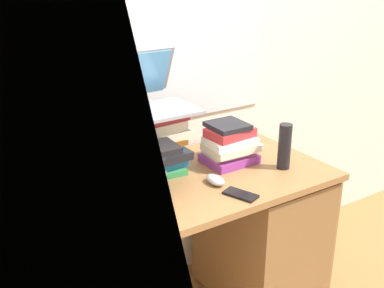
{
  "coord_description": "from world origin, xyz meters",
  "views": [
    {
      "loc": [
        -0.91,
        -1.56,
        1.62
      ],
      "look_at": [
        0.07,
        -0.04,
        0.91
      ],
      "focal_mm": 44.88,
      "sensor_mm": 36.0,
      "label": 1
    }
  ],
  "objects_px": {
    "book_stack_side": "(230,145)",
    "computer_mouse": "(215,180)",
    "cell_phone": "(241,194)",
    "book_stack_keyboard_riser": "(127,179)",
    "mug": "(44,190)",
    "laptop": "(150,95)",
    "book_stack_tall": "(160,144)",
    "water_bottle": "(285,146)",
    "desk": "(241,231)",
    "keyboard": "(125,155)"
  },
  "relations": [
    {
      "from": "book_stack_side",
      "to": "computer_mouse",
      "type": "xyz_separation_m",
      "value": [
        -0.18,
        -0.15,
        -0.07
      ]
    },
    {
      "from": "cell_phone",
      "to": "book_stack_keyboard_riser",
      "type": "bearing_deg",
      "value": 131.32
    },
    {
      "from": "book_stack_side",
      "to": "cell_phone",
      "type": "bearing_deg",
      "value": -118.9
    },
    {
      "from": "mug",
      "to": "laptop",
      "type": "bearing_deg",
      "value": 6.36
    },
    {
      "from": "book_stack_tall",
      "to": "water_bottle",
      "type": "bearing_deg",
      "value": -27.4
    },
    {
      "from": "desk",
      "to": "water_bottle",
      "type": "distance_m",
      "value": 0.47
    },
    {
      "from": "book_stack_keyboard_riser",
      "to": "book_stack_side",
      "type": "distance_m",
      "value": 0.55
    },
    {
      "from": "book_stack_side",
      "to": "mug",
      "type": "xyz_separation_m",
      "value": [
        -0.82,
        0.09,
        -0.04
      ]
    },
    {
      "from": "laptop",
      "to": "water_bottle",
      "type": "xyz_separation_m",
      "value": [
        0.49,
        -0.33,
        -0.23
      ]
    },
    {
      "from": "book_stack_keyboard_riser",
      "to": "laptop",
      "type": "relative_size",
      "value": 0.74
    },
    {
      "from": "water_bottle",
      "to": "cell_phone",
      "type": "bearing_deg",
      "value": -161.62
    },
    {
      "from": "laptop",
      "to": "cell_phone",
      "type": "relative_size",
      "value": 2.57
    },
    {
      "from": "computer_mouse",
      "to": "mug",
      "type": "bearing_deg",
      "value": 159.66
    },
    {
      "from": "water_bottle",
      "to": "mug",
      "type": "bearing_deg",
      "value": 164.75
    },
    {
      "from": "desk",
      "to": "water_bottle",
      "type": "relative_size",
      "value": 6.79
    },
    {
      "from": "mug",
      "to": "desk",
      "type": "bearing_deg",
      "value": -11.42
    },
    {
      "from": "laptop",
      "to": "water_bottle",
      "type": "bearing_deg",
      "value": -33.59
    },
    {
      "from": "water_bottle",
      "to": "desk",
      "type": "bearing_deg",
      "value": 145.61
    },
    {
      "from": "computer_mouse",
      "to": "mug",
      "type": "distance_m",
      "value": 0.69
    },
    {
      "from": "computer_mouse",
      "to": "cell_phone",
      "type": "distance_m",
      "value": 0.14
    },
    {
      "from": "book_stack_keyboard_riser",
      "to": "book_stack_side",
      "type": "relative_size",
      "value": 1.06
    },
    {
      "from": "book_stack_tall",
      "to": "book_stack_keyboard_riser",
      "type": "distance_m",
      "value": 0.28
    },
    {
      "from": "book_stack_tall",
      "to": "book_stack_keyboard_riser",
      "type": "bearing_deg",
      "value": -146.71
    },
    {
      "from": "desk",
      "to": "book_stack_tall",
      "type": "distance_m",
      "value": 0.6
    },
    {
      "from": "desk",
      "to": "laptop",
      "type": "relative_size",
      "value": 4.02
    },
    {
      "from": "book_stack_keyboard_riser",
      "to": "mug",
      "type": "bearing_deg",
      "value": 148.3
    },
    {
      "from": "desk",
      "to": "cell_phone",
      "type": "relative_size",
      "value": 10.33
    },
    {
      "from": "laptop",
      "to": "book_stack_side",
      "type": "bearing_deg",
      "value": -24.8
    },
    {
      "from": "keyboard",
      "to": "computer_mouse",
      "type": "relative_size",
      "value": 4.04
    },
    {
      "from": "book_stack_side",
      "to": "keyboard",
      "type": "xyz_separation_m",
      "value": [
        -0.55,
        -0.08,
        0.1
      ]
    },
    {
      "from": "book_stack_keyboard_riser",
      "to": "keyboard",
      "type": "bearing_deg",
      "value": 97.65
    },
    {
      "from": "book_stack_tall",
      "to": "water_bottle",
      "type": "height_order",
      "value": "book_stack_tall"
    },
    {
      "from": "desk",
      "to": "cell_phone",
      "type": "height_order",
      "value": "cell_phone"
    },
    {
      "from": "keyboard",
      "to": "book_stack_keyboard_riser",
      "type": "bearing_deg",
      "value": -78.85
    },
    {
      "from": "book_stack_keyboard_riser",
      "to": "keyboard",
      "type": "distance_m",
      "value": 0.1
    },
    {
      "from": "desk",
      "to": "book_stack_keyboard_riser",
      "type": "xyz_separation_m",
      "value": [
        -0.57,
        0.0,
        0.42
      ]
    },
    {
      "from": "desk",
      "to": "book_stack_tall",
      "type": "relative_size",
      "value": 5.05
    },
    {
      "from": "book_stack_keyboard_riser",
      "to": "mug",
      "type": "distance_m",
      "value": 0.32
    },
    {
      "from": "book_stack_side",
      "to": "cell_phone",
      "type": "xyz_separation_m",
      "value": [
        -0.16,
        -0.29,
        -0.08
      ]
    },
    {
      "from": "keyboard",
      "to": "computer_mouse",
      "type": "distance_m",
      "value": 0.41
    },
    {
      "from": "water_bottle",
      "to": "cell_phone",
      "type": "distance_m",
      "value": 0.36
    },
    {
      "from": "desk",
      "to": "laptop",
      "type": "xyz_separation_m",
      "value": [
        -0.35,
        0.23,
        0.67
      ]
    },
    {
      "from": "desk",
      "to": "laptop",
      "type": "distance_m",
      "value": 0.78
    },
    {
      "from": "book_stack_tall",
      "to": "keyboard",
      "type": "distance_m",
      "value": 0.28
    },
    {
      "from": "book_stack_keyboard_riser",
      "to": "cell_phone",
      "type": "bearing_deg",
      "value": -28.24
    },
    {
      "from": "book_stack_side",
      "to": "cell_phone",
      "type": "distance_m",
      "value": 0.34
    },
    {
      "from": "book_stack_tall",
      "to": "book_stack_keyboard_riser",
      "type": "relative_size",
      "value": 1.08
    },
    {
      "from": "laptop",
      "to": "keyboard",
      "type": "distance_m",
      "value": 0.35
    },
    {
      "from": "laptop",
      "to": "cell_phone",
      "type": "height_order",
      "value": "laptop"
    },
    {
      "from": "mug",
      "to": "water_bottle",
      "type": "distance_m",
      "value": 1.03
    }
  ]
}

